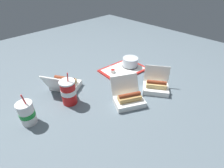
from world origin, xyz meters
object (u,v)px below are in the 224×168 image
(cake_container, at_px, (130,62))
(ketchup_cup, at_px, (113,71))
(clamshell_hotdog_front, at_px, (129,99))
(soda_cup_front, at_px, (69,92))
(clamshell_hotdog_right, at_px, (156,86))
(food_tray, at_px, (123,70))
(soda_cup_left, at_px, (27,113))
(plastic_fork, at_px, (116,66))
(clamshell_hotdog_back, at_px, (65,84))

(cake_container, xyz_separation_m, ketchup_cup, (-0.19, 0.03, -0.02))
(clamshell_hotdog_front, xyz_separation_m, soda_cup_front, (-0.27, 0.28, 0.05))
(cake_container, xyz_separation_m, clamshell_hotdog_right, (-0.13, -0.36, -0.01))
(clamshell_hotdog_right, bearing_deg, cake_container, 69.35)
(cake_container, distance_m, clamshell_hotdog_right, 0.38)
(food_tray, height_order, cake_container, cake_container)
(food_tray, xyz_separation_m, soda_cup_left, (-0.83, -0.02, 0.07))
(soda_cup_left, bearing_deg, clamshell_hotdog_right, -23.52)
(plastic_fork, bearing_deg, clamshell_hotdog_right, -62.81)
(clamshell_hotdog_right, bearing_deg, plastic_fork, 84.35)
(cake_container, distance_m, clamshell_hotdog_back, 0.60)
(clamshell_hotdog_back, height_order, clamshell_hotdog_front, clamshell_hotdog_back)
(clamshell_hotdog_back, bearing_deg, ketchup_cup, -14.58)
(cake_container, bearing_deg, ketchup_cup, 170.74)
(food_tray, height_order, plastic_fork, plastic_fork)
(soda_cup_left, bearing_deg, ketchup_cup, 3.59)
(clamshell_hotdog_front, bearing_deg, ketchup_cup, 60.48)
(soda_cup_front, bearing_deg, cake_container, 2.68)
(clamshell_hotdog_back, relative_size, soda_cup_front, 1.21)
(plastic_fork, relative_size, clamshell_hotdog_front, 0.43)
(food_tray, distance_m, plastic_fork, 0.08)
(food_tray, distance_m, soda_cup_left, 0.83)
(ketchup_cup, distance_m, soda_cup_front, 0.47)
(cake_container, bearing_deg, clamshell_hotdog_right, -110.65)
(clamshell_hotdog_front, height_order, soda_cup_front, soda_cup_front)
(soda_cup_front, bearing_deg, plastic_fork, 11.99)
(clamshell_hotdog_front, bearing_deg, clamshell_hotdog_right, -10.47)
(ketchup_cup, bearing_deg, clamshell_hotdog_right, -82.30)
(food_tray, height_order, soda_cup_front, soda_cup_front)
(clamshell_hotdog_front, xyz_separation_m, soda_cup_left, (-0.54, 0.30, 0.03))
(plastic_fork, distance_m, soda_cup_front, 0.58)
(ketchup_cup, xyz_separation_m, clamshell_hotdog_front, (-0.19, -0.34, 0.01))
(food_tray, height_order, soda_cup_left, soda_cup_left)
(clamshell_hotdog_back, distance_m, soda_cup_front, 0.18)
(ketchup_cup, height_order, clamshell_hotdog_back, clamshell_hotdog_back)
(food_tray, relative_size, cake_container, 2.85)
(ketchup_cup, relative_size, soda_cup_left, 0.20)
(food_tray, bearing_deg, clamshell_hotdog_front, -133.08)
(cake_container, relative_size, clamshell_hotdog_front, 0.53)
(soda_cup_front, bearing_deg, clamshell_hotdog_right, -32.33)
(plastic_fork, distance_m, clamshell_hotdog_right, 0.45)
(cake_container, xyz_separation_m, clamshell_hotdog_back, (-0.58, 0.13, -0.01))
(ketchup_cup, bearing_deg, clamshell_hotdog_front, -119.52)
(cake_container, height_order, clamshell_hotdog_front, clamshell_hotdog_front)
(clamshell_hotdog_right, distance_m, soda_cup_front, 0.61)
(clamshell_hotdog_front, relative_size, soda_cup_left, 1.26)
(ketchup_cup, bearing_deg, cake_container, -9.26)
(food_tray, bearing_deg, ketchup_cup, 166.32)
(clamshell_hotdog_back, bearing_deg, clamshell_hotdog_front, -65.28)
(clamshell_hotdog_back, height_order, soda_cup_left, soda_cup_left)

